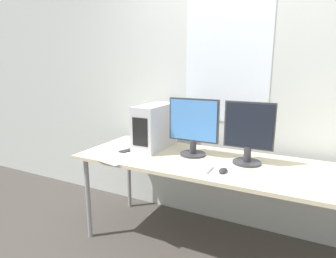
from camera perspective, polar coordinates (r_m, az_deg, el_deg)
The scene contains 10 objects.
wall_back at distance 2.58m, azimuth 16.90°, elevation 8.88°, with size 8.00×0.07×2.70m.
desk at distance 2.20m, azimuth 13.47°, elevation -8.13°, with size 2.55×0.78×0.77m.
pc_tower at distance 2.51m, azimuth -2.72°, elevation 0.49°, with size 0.20×0.49×0.39m.
monitor_main at distance 2.30m, azimuth 5.19°, elevation 0.60°, with size 0.42×0.21×0.47m.
monitor_right_near at distance 2.17m, azimuth 16.07°, elevation -0.73°, with size 0.37×0.21×0.47m.
keyboard at distance 2.09m, azimuth 2.56°, elevation -7.31°, with size 0.46×0.14×0.02m.
mouse at distance 2.01m, azimuth 11.12°, elevation -8.28°, with size 0.05×0.10×0.03m.
cell_phone at distance 2.48m, azimuth -8.21°, elevation -4.35°, with size 0.11×0.16×0.01m.
paper_sheet_left at distance 2.02m, azimuth 9.50°, elevation -8.47°, with size 0.31×0.35×0.00m.
paper_sheet_front at distance 2.30m, azimuth -9.65°, elevation -5.90°, with size 0.27×0.33×0.00m.
Camera 1 is at (0.45, -1.63, 1.49)m, focal length 30.00 mm.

